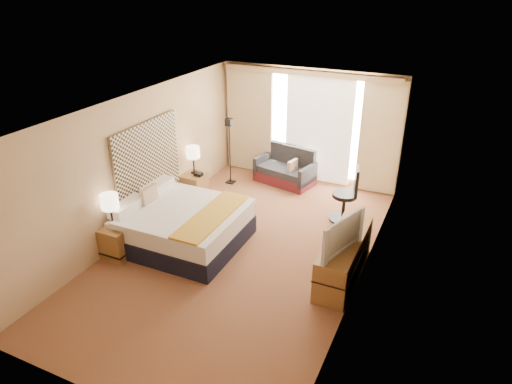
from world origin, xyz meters
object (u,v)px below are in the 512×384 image
at_px(television, 338,233).
at_px(bed, 183,225).
at_px(nightstand_right, 195,186).
at_px(floor_lamp, 230,138).
at_px(nightstand_left, 118,241).
at_px(loveseat, 286,171).
at_px(desk_chair, 348,197).
at_px(media_dresser, 344,257).
at_px(lamp_right, 193,153).
at_px(lamp_left, 110,202).

bearing_deg(television, bed, 106.22).
height_order(nightstand_right, floor_lamp, floor_lamp).
height_order(bed, floor_lamp, floor_lamp).
height_order(nightstand_left, television, television).
xyz_separation_m(loveseat, desk_chair, (1.76, -1.19, 0.23)).
bearing_deg(desk_chair, media_dresser, -91.95).
bearing_deg(lamp_right, loveseat, 44.80).
xyz_separation_m(bed, lamp_right, (-0.84, 1.75, 0.66)).
xyz_separation_m(nightstand_left, loveseat, (1.51, 4.09, 0.00)).
relative_size(desk_chair, lamp_right, 1.88).
relative_size(nightstand_left, nightstand_right, 1.00).
xyz_separation_m(nightstand_left, floor_lamp, (0.34, 3.52, 0.82)).
bearing_deg(loveseat, lamp_left, -98.31).
height_order(bed, lamp_left, lamp_left).
distance_m(nightstand_right, lamp_right, 0.75).
bearing_deg(nightstand_right, nightstand_left, -90.00).
relative_size(nightstand_right, television, 0.55).
xyz_separation_m(media_dresser, floor_lamp, (-3.36, 2.47, 0.75)).
bearing_deg(media_dresser, television, -97.53).
height_order(nightstand_right, media_dresser, media_dresser).
xyz_separation_m(nightstand_right, lamp_left, (-0.04, -2.52, 0.76)).
bearing_deg(desk_chair, loveseat, 130.72).
xyz_separation_m(nightstand_left, desk_chair, (3.27, 2.89, 0.23)).
bearing_deg(bed, nightstand_left, -135.07).
relative_size(lamp_right, television, 0.60).
xyz_separation_m(floor_lamp, television, (3.31, -2.85, -0.11)).
bearing_deg(media_dresser, nightstand_left, -164.16).
bearing_deg(bed, television, -2.73).
bearing_deg(media_dresser, loveseat, 125.76).
height_order(lamp_left, lamp_right, lamp_left).
distance_m(media_dresser, bed, 2.90).
relative_size(nightstand_right, desk_chair, 0.48).
distance_m(bed, loveseat, 3.36).
xyz_separation_m(bed, desk_chair, (2.46, 2.09, 0.14)).
xyz_separation_m(desk_chair, television, (0.38, -2.22, 0.49)).
distance_m(bed, television, 2.91).
bearing_deg(nightstand_right, loveseat, 46.40).
bearing_deg(television, floor_lamp, 68.19).
bearing_deg(nightstand_right, lamp_left, -90.87).
xyz_separation_m(nightstand_right, floor_lamp, (0.34, 1.02, 0.82)).
bearing_deg(floor_lamp, media_dresser, -36.37).
bearing_deg(lamp_right, television, -27.17).
relative_size(nightstand_right, loveseat, 0.38).
relative_size(lamp_left, television, 0.62).
bearing_deg(nightstand_right, desk_chair, 6.88).
xyz_separation_m(nightstand_left, nightstand_right, (0.00, 2.50, 0.00)).
bearing_deg(lamp_left, nightstand_right, 89.13).
xyz_separation_m(media_dresser, television, (-0.05, -0.38, 0.64)).
height_order(loveseat, desk_chair, desk_chair).
relative_size(floor_lamp, television, 1.54).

